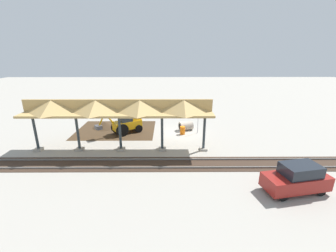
% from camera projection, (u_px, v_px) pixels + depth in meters
% --- Properties ---
extents(ground_plane, '(120.00, 120.00, 0.00)m').
position_uv_depth(ground_plane, '(181.00, 134.00, 25.65)').
color(ground_plane, '#9E998E').
extents(dirt_work_zone, '(9.12, 7.00, 0.01)m').
position_uv_depth(dirt_work_zone, '(116.00, 130.00, 26.90)').
color(dirt_work_zone, '#42301E').
rests_on(dirt_work_zone, ground).
extents(platform_canopy, '(16.85, 3.20, 4.90)m').
position_uv_depth(platform_canopy, '(118.00, 107.00, 20.05)').
color(platform_canopy, '#9E998E').
rests_on(platform_canopy, ground).
extents(rail_tracks, '(60.00, 2.58, 0.15)m').
position_uv_depth(rail_tracks, '(186.00, 164.00, 18.68)').
color(rail_tracks, slate).
rests_on(rail_tracks, ground).
extents(stop_sign, '(0.61, 0.51, 2.56)m').
position_uv_depth(stop_sign, '(198.00, 118.00, 25.23)').
color(stop_sign, gray).
rests_on(stop_sign, ground).
extents(backhoe, '(4.90, 3.98, 2.82)m').
position_uv_depth(backhoe, '(126.00, 122.00, 25.46)').
color(backhoe, orange).
rests_on(backhoe, ground).
extents(dirt_mound, '(6.28, 6.28, 1.34)m').
position_uv_depth(dirt_mound, '(105.00, 127.00, 27.86)').
color(dirt_mound, '#42301E').
rests_on(dirt_mound, ground).
extents(concrete_pipe, '(1.80, 1.48, 1.06)m').
position_uv_depth(concrete_pipe, '(186.00, 126.00, 26.65)').
color(concrete_pipe, '#9E9384').
rests_on(concrete_pipe, ground).
extents(distant_parked_car, '(4.46, 2.51, 1.98)m').
position_uv_depth(distant_parked_car, '(297.00, 178.00, 14.75)').
color(distant_parked_car, maroon).
rests_on(distant_parked_car, ground).
extents(traffic_barrel, '(0.56, 0.56, 0.90)m').
position_uv_depth(traffic_barrel, '(183.00, 130.00, 25.35)').
color(traffic_barrel, orange).
rests_on(traffic_barrel, ground).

